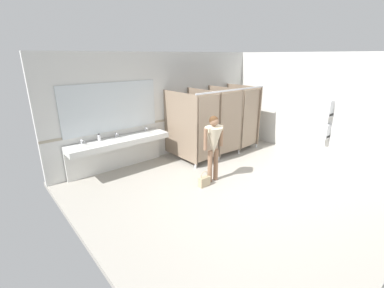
{
  "coord_description": "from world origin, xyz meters",
  "views": [
    {
      "loc": [
        -4.41,
        -3.52,
        2.86
      ],
      "look_at": [
        -1.07,
        0.46,
        1.11
      ],
      "focal_mm": 24.84,
      "sensor_mm": 36.0,
      "label": 1
    }
  ],
  "objects_px": {
    "paper_towel_dispenser_lower": "(327,131)",
    "handbag": "(204,181)",
    "soap_dispenser": "(99,138)",
    "person_standing": "(214,141)",
    "paper_towel_dispenser_upper": "(331,109)"
  },
  "relations": [
    {
      "from": "paper_towel_dispenser_upper",
      "to": "paper_towel_dispenser_lower",
      "type": "height_order",
      "value": "paper_towel_dispenser_upper"
    },
    {
      "from": "person_standing",
      "to": "soap_dispenser",
      "type": "distance_m",
      "value": 2.77
    },
    {
      "from": "paper_towel_dispenser_lower",
      "to": "person_standing",
      "type": "height_order",
      "value": "person_standing"
    },
    {
      "from": "soap_dispenser",
      "to": "paper_towel_dispenser_upper",
      "type": "bearing_deg",
      "value": -30.34
    },
    {
      "from": "paper_towel_dispenser_upper",
      "to": "person_standing",
      "type": "relative_size",
      "value": 0.28
    },
    {
      "from": "paper_towel_dispenser_upper",
      "to": "handbag",
      "type": "xyz_separation_m",
      "value": [
        -3.78,
        0.95,
        -1.34
      ]
    },
    {
      "from": "paper_towel_dispenser_upper",
      "to": "soap_dispenser",
      "type": "bearing_deg",
      "value": 149.66
    },
    {
      "from": "paper_towel_dispenser_upper",
      "to": "paper_towel_dispenser_lower",
      "type": "relative_size",
      "value": 1.1
    },
    {
      "from": "handbag",
      "to": "person_standing",
      "type": "bearing_deg",
      "value": 13.88
    },
    {
      "from": "paper_towel_dispenser_upper",
      "to": "handbag",
      "type": "bearing_deg",
      "value": 165.94
    },
    {
      "from": "paper_towel_dispenser_lower",
      "to": "soap_dispenser",
      "type": "distance_m",
      "value": 6.13
    },
    {
      "from": "paper_towel_dispenser_lower",
      "to": "handbag",
      "type": "relative_size",
      "value": 1.09
    },
    {
      "from": "paper_towel_dispenser_lower",
      "to": "handbag",
      "type": "bearing_deg",
      "value": 165.78
    },
    {
      "from": "paper_towel_dispenser_lower",
      "to": "soap_dispenser",
      "type": "height_order",
      "value": "soap_dispenser"
    },
    {
      "from": "person_standing",
      "to": "handbag",
      "type": "bearing_deg",
      "value": -166.12
    }
  ]
}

